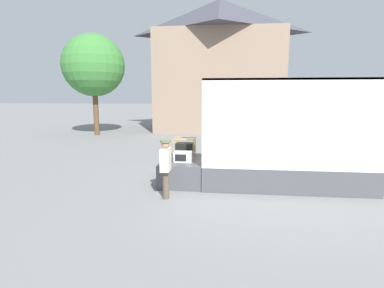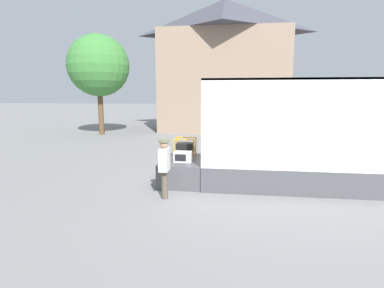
{
  "view_description": "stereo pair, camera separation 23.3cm",
  "coord_description": "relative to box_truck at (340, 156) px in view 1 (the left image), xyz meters",
  "views": [
    {
      "loc": [
        0.65,
        -9.5,
        2.85
      ],
      "look_at": [
        -0.38,
        -0.2,
        1.29
      ],
      "focal_mm": 28.0,
      "sensor_mm": 36.0,
      "label": 1
    },
    {
      "loc": [
        0.89,
        -9.47,
        2.85
      ],
      "look_at": [
        -0.38,
        -0.2,
        1.29
      ],
      "focal_mm": 28.0,
      "sensor_mm": 36.0,
      "label": 2
    }
  ],
  "objects": [
    {
      "name": "microwave",
      "position": [
        -4.86,
        -0.33,
        -0.07
      ],
      "size": [
        0.56,
        0.37,
        0.32
      ],
      "color": "white",
      "rests_on": "tailgate_deck"
    },
    {
      "name": "house_backdrop",
      "position": [
        -4.12,
        15.1,
        4.18
      ],
      "size": [
        9.89,
        7.02,
        10.1
      ],
      "color": "gray",
      "rests_on": "ground"
    },
    {
      "name": "portable_generator",
      "position": [
        -4.92,
        0.57,
        0.01
      ],
      "size": [
        0.73,
        0.55,
        0.63
      ],
      "color": "black",
      "rests_on": "tailgate_deck"
    },
    {
      "name": "street_tree",
      "position": [
        -12.58,
        10.66,
        3.81
      ],
      "size": [
        4.2,
        4.2,
        6.9
      ],
      "color": "brown",
      "rests_on": "ground"
    },
    {
      "name": "box_truck",
      "position": [
        0.0,
        0.0,
        0.0
      ],
      "size": [
        7.11,
        2.21,
        3.29
      ],
      "color": "#B2B2B7",
      "rests_on": "ground"
    },
    {
      "name": "worker_person",
      "position": [
        -5.15,
        -1.71,
        0.03
      ],
      "size": [
        0.29,
        0.44,
        1.63
      ],
      "color": "brown",
      "rests_on": "ground"
    },
    {
      "name": "ground_plane",
      "position": [
        -4.21,
        -0.0,
        -0.97
      ],
      "size": [
        160.0,
        160.0,
        0.0
      ],
      "primitive_type": "plane",
      "color": "gray"
    },
    {
      "name": "tailgate_deck",
      "position": [
        -4.89,
        -0.0,
        -0.6
      ],
      "size": [
        1.36,
        2.1,
        0.74
      ],
      "primitive_type": "cube",
      "color": "#4C4C51",
      "rests_on": "ground"
    }
  ]
}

